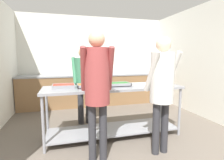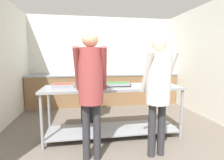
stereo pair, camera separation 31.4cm
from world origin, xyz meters
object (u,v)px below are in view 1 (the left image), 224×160
(serving_tray_greens, at_px, (91,86))
(guest_serving_left, at_px, (162,83))
(serving_tray_vegetables, at_px, (117,84))
(guest_serving_right, at_px, (97,82))
(sauce_pan, at_px, (153,82))
(cook_behind_counter, at_px, (84,78))
(serving_tray_roast, at_px, (64,86))
(plate_stack, at_px, (140,85))
(water_bottle, at_px, (81,70))

(serving_tray_greens, relative_size, guest_serving_left, 0.27)
(guest_serving_left, bearing_deg, serving_tray_vegetables, 117.99)
(guest_serving_left, bearing_deg, guest_serving_right, 176.07)
(guest_serving_right, bearing_deg, guest_serving_left, -3.93)
(sauce_pan, bearing_deg, serving_tray_vegetables, -176.42)
(sauce_pan, height_order, cook_behind_counter, cook_behind_counter)
(serving_tray_roast, distance_m, serving_tray_greens, 0.45)
(plate_stack, height_order, water_bottle, water_bottle)
(serving_tray_vegetables, relative_size, water_bottle, 1.68)
(cook_behind_counter, relative_size, water_bottle, 6.08)
(guest_serving_left, distance_m, water_bottle, 3.09)
(serving_tray_roast, relative_size, cook_behind_counter, 0.23)
(guest_serving_right, height_order, water_bottle, guest_serving_right)
(serving_tray_roast, height_order, serving_tray_vegetables, same)
(guest_serving_right, relative_size, cook_behind_counter, 1.08)
(serving_tray_vegetables, distance_m, water_bottle, 2.23)
(guest_serving_right, distance_m, cook_behind_counter, 1.43)
(plate_stack, bearing_deg, water_bottle, 109.98)
(plate_stack, distance_m, sauce_pan, 0.40)
(serving_tray_roast, height_order, serving_tray_greens, same)
(serving_tray_vegetables, bearing_deg, guest_serving_right, -124.46)
(guest_serving_right, xyz_separation_m, cook_behind_counter, (-0.01, 1.43, -0.10))
(serving_tray_roast, height_order, sauce_pan, sauce_pan)
(guest_serving_left, bearing_deg, plate_stack, 92.99)
(guest_serving_right, bearing_deg, plate_stack, 34.75)
(plate_stack, xyz_separation_m, water_bottle, (-0.83, 2.29, 0.11))
(sauce_pan, xyz_separation_m, guest_serving_right, (-1.25, -0.77, 0.15))
(water_bottle, bearing_deg, serving_tray_greens, -90.94)
(plate_stack, relative_size, guest_serving_left, 0.15)
(serving_tray_vegetables, relative_size, guest_serving_left, 0.26)
(serving_tray_greens, xyz_separation_m, sauce_pan, (1.23, 0.07, 0.01))
(serving_tray_greens, distance_m, guest_serving_right, 0.73)
(sauce_pan, bearing_deg, cook_behind_counter, 152.62)
(serving_tray_roast, distance_m, plate_stack, 1.32)
(cook_behind_counter, xyz_separation_m, water_bottle, (0.06, 1.48, 0.05))
(guest_serving_left, bearing_deg, sauce_pan, 68.64)
(serving_tray_greens, relative_size, serving_tray_vegetables, 1.01)
(serving_tray_greens, bearing_deg, serving_tray_vegetables, 2.41)
(serving_tray_greens, height_order, plate_stack, serving_tray_greens)
(guest_serving_right, distance_m, water_bottle, 2.91)
(plate_stack, bearing_deg, guest_serving_right, -145.25)
(guest_serving_left, relative_size, cook_behind_counter, 1.05)
(plate_stack, height_order, guest_serving_right, guest_serving_right)
(serving_tray_roast, bearing_deg, guest_serving_right, -60.98)
(sauce_pan, relative_size, cook_behind_counter, 0.25)
(serving_tray_roast, xyz_separation_m, water_bottle, (0.48, 2.13, 0.11))
(serving_tray_roast, xyz_separation_m, sauce_pan, (1.68, 0.00, 0.01))
(serving_tray_vegetables, bearing_deg, serving_tray_greens, -177.59)
(plate_stack, distance_m, guest_serving_left, 0.69)
(guest_serving_left, height_order, guest_serving_right, guest_serving_right)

